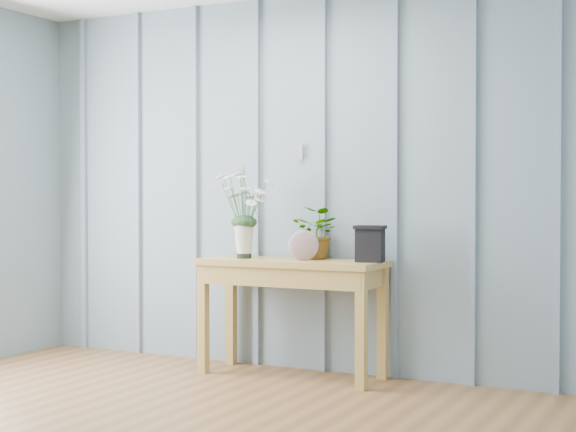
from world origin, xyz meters
The scene contains 6 objects.
room_shell centered at (0.00, 0.92, 1.99)m, with size 4.00×4.50×2.50m.
sideboard centered at (0.14, 1.99, 0.64)m, with size 1.20×0.45×0.75m.
daisy_vase centered at (-0.19, 1.96, 1.13)m, with size 0.43×0.33×0.61m.
spider_plant centered at (0.28, 2.10, 0.92)m, with size 0.30×0.26×0.34m, color #193719.
felt_disc_vessel centered at (0.25, 1.95, 0.85)m, with size 0.19×0.05×0.19m, color #7C405F.
carved_box centered at (0.67, 2.02, 0.87)m, with size 0.20×0.17×0.23m.
Camera 1 is at (2.67, -3.04, 1.16)m, focal length 55.00 mm.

